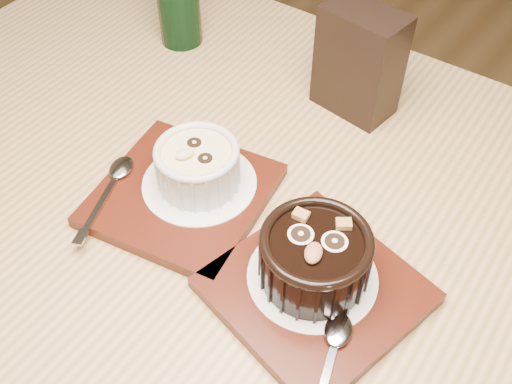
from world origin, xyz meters
TOP-DOWN VIEW (x-y plane):
  - table at (0.17, 0.25)m, footprint 1.24×0.86m
  - tray_left at (0.07, 0.23)m, footprint 0.21×0.21m
  - doily_left at (0.08, 0.25)m, footprint 0.13×0.13m
  - ramekin_white at (0.08, 0.25)m, footprint 0.09×0.09m
  - spoon_left at (0.01, 0.18)m, footprint 0.08×0.13m
  - tray_right at (0.26, 0.22)m, footprint 0.21×0.21m
  - doily_right at (0.25, 0.22)m, footprint 0.13×0.13m
  - ramekin_dark at (0.25, 0.22)m, footprint 0.11×0.11m
  - spoon_right at (0.31, 0.15)m, footprint 0.07×0.14m
  - condiment_stand at (0.13, 0.49)m, footprint 0.11×0.07m

SIDE VIEW (x-z plane):
  - table at x=0.17m, z-range 0.28..1.03m
  - tray_left at x=0.07m, z-range 0.75..0.76m
  - tray_right at x=0.26m, z-range 0.75..0.76m
  - doily_left at x=0.08m, z-range 0.77..0.77m
  - doily_right at x=0.25m, z-range 0.77..0.77m
  - spoon_left at x=0.01m, z-range 0.77..0.77m
  - spoon_right at x=0.31m, z-range 0.77..0.77m
  - ramekin_white at x=0.08m, z-range 0.77..0.82m
  - ramekin_dark at x=0.25m, z-range 0.77..0.83m
  - condiment_stand at x=0.13m, z-range 0.75..0.89m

